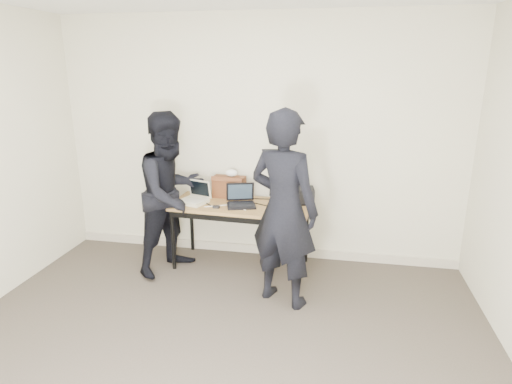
% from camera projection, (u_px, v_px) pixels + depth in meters
% --- Properties ---
extents(room, '(4.60, 4.60, 2.80)m').
position_uv_depth(room, '(191.00, 202.00, 2.62)').
color(room, '#433A32').
rests_on(room, ground).
extents(desk, '(1.54, 0.74, 0.72)m').
position_uv_depth(desk, '(240.00, 210.00, 4.60)').
color(desk, olive).
rests_on(desk, ground).
extents(laptop_beige, '(0.36, 0.35, 0.23)m').
position_uv_depth(laptop_beige, '(194.00, 198.00, 4.64)').
color(laptop_beige, beige).
rests_on(laptop_beige, desk).
extents(laptop_center, '(0.37, 0.36, 0.23)m').
position_uv_depth(laptop_center, '(241.00, 201.00, 4.55)').
color(laptop_center, black).
rests_on(laptop_center, desk).
extents(laptop_right, '(0.44, 0.43, 0.26)m').
position_uv_depth(laptop_right, '(287.00, 196.00, 4.68)').
color(laptop_right, black).
rests_on(laptop_right, desk).
extents(leather_satchel, '(0.37, 0.21, 0.25)m').
position_uv_depth(leather_satchel, '(229.00, 186.00, 4.80)').
color(leather_satchel, '#5C3018').
rests_on(leather_satchel, desk).
extents(tissue, '(0.13, 0.10, 0.08)m').
position_uv_depth(tissue, '(232.00, 173.00, 4.75)').
color(tissue, white).
rests_on(tissue, leather_satchel).
extents(equipment_box, '(0.31, 0.28, 0.16)m').
position_uv_depth(equipment_box, '(301.00, 195.00, 4.63)').
color(equipment_box, black).
rests_on(equipment_box, desk).
extents(power_brick, '(0.07, 0.05, 0.03)m').
position_uv_depth(power_brick, '(216.00, 207.00, 4.46)').
color(power_brick, black).
rests_on(power_brick, desk).
extents(cables, '(1.16, 0.43, 0.01)m').
position_uv_depth(cables, '(245.00, 204.00, 4.58)').
color(cables, silver).
rests_on(cables, desk).
extents(person_typist, '(0.78, 0.65, 1.82)m').
position_uv_depth(person_typist, '(284.00, 210.00, 3.83)').
color(person_typist, black).
rests_on(person_typist, ground).
extents(person_observer, '(0.97, 1.04, 1.72)m').
position_uv_depth(person_observer, '(172.00, 194.00, 4.49)').
color(person_observer, black).
rests_on(person_observer, ground).
extents(baseboard, '(4.50, 0.03, 0.10)m').
position_uv_depth(baseboard, '(258.00, 249.00, 5.09)').
color(baseboard, '#B7AD98').
rests_on(baseboard, ground).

